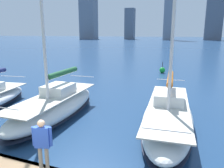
# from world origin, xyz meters

# --- Properties ---
(city_skyline) EXTENTS (173.54, 16.58, 48.18)m
(city_skyline) POSITION_xyz_m (-4.31, -164.15, 19.63)
(city_skyline) COLOR gray
(city_skyline) RESTS_ON ground
(sailboat_orange) EXTENTS (3.29, 9.40, 9.95)m
(sailboat_orange) POSITION_xyz_m (-3.18, -7.30, 0.68)
(sailboat_orange) COLOR white
(sailboat_orange) RESTS_ON ground
(sailboat_forest) EXTENTS (2.65, 7.99, 11.82)m
(sailboat_forest) POSITION_xyz_m (3.07, -6.22, 0.77)
(sailboat_forest) COLOR white
(sailboat_forest) RESTS_ON ground
(person_blue_shirt) EXTENTS (0.60, 0.32, 1.70)m
(person_blue_shirt) POSITION_xyz_m (-0.09, -1.14, 1.63)
(person_blue_shirt) COLOR gray
(person_blue_shirt) RESTS_ON dock_pier
(channel_buoy) EXTENTS (0.70, 0.70, 1.40)m
(channel_buoy) POSITION_xyz_m (-0.63, -23.42, 0.36)
(channel_buoy) COLOR green
(channel_buoy) RESTS_ON ground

